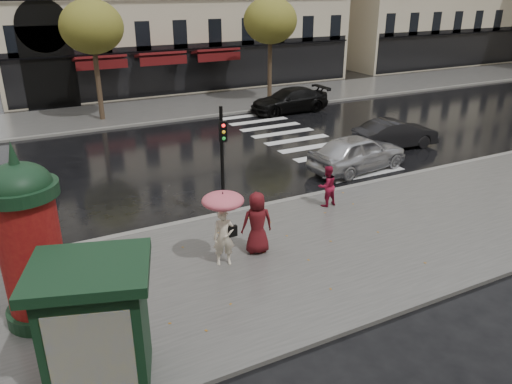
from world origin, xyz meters
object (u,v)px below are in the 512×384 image
man_burgundy (257,223)px  woman_umbrella (223,217)px  woman_red (327,186)px  traffic_light (223,152)px  morris_column (29,239)px  car_black (289,100)px  car_darkgrey (396,134)px  newsstand (96,324)px  car_silver (358,152)px

man_burgundy → woman_umbrella: bearing=21.7°
woman_red → man_burgundy: (-3.66, -1.80, 0.19)m
man_burgundy → traffic_light: bearing=-80.3°
morris_column → car_black: bearing=44.1°
car_darkgrey → car_black: size_ratio=0.84×
man_burgundy → newsstand: (-5.02, -3.15, 0.41)m
car_silver → car_black: car_silver is taller
morris_column → car_black: size_ratio=0.86×
man_burgundy → car_black: bearing=-111.9°
man_burgundy → traffic_light: traffic_light is taller
woman_umbrella → morris_column: (-4.73, -0.29, 0.62)m
woman_red → car_silver: bearing=-145.7°
morris_column → car_darkgrey: 17.90m
car_darkgrey → car_black: bearing=10.5°
morris_column → car_silver: (12.95, 4.97, -1.40)m
woman_red → morris_column: 9.87m
car_darkgrey → car_black: 8.70m
woman_red → car_black: woman_red is taller
man_burgundy → morris_column: (-5.85, -0.48, 1.13)m
car_silver → woman_umbrella: bearing=113.0°
car_silver → car_darkgrey: bearing=-71.4°
woman_umbrella → newsstand: bearing=-142.8°
car_darkgrey → car_silver: bearing=120.8°
morris_column → newsstand: (0.83, -2.67, -0.72)m
woman_red → newsstand: newsstand is taller
woman_red → traffic_light: 3.95m
newsstand → car_black: bearing=50.3°
traffic_light → car_silver: 7.43m
woman_red → man_burgundy: 4.08m
newsstand → car_darkgrey: bearing=30.7°
car_darkgrey → car_black: car_black is taller
newsstand → car_silver: (12.12, 7.64, -0.67)m
woman_red → traffic_light: bearing=-16.1°
car_black → woman_umbrella: bearing=-36.1°
newsstand → car_darkgrey: newsstand is taller
car_silver → man_burgundy: bearing=115.6°
newsstand → woman_umbrella: bearing=37.2°
car_black → traffic_light: bearing=-38.5°
man_burgundy → car_darkgrey: (10.69, 6.19, -0.35)m
morris_column → car_black: (15.79, 15.33, -1.45)m
car_black → man_burgundy: bearing=-33.6°
man_burgundy → newsstand: bearing=44.0°
traffic_light → man_burgundy: bearing=-92.2°
newsstand → woman_red: bearing=29.7°
woman_umbrella → morris_column: morris_column is taller
car_black → woman_red: bearing=-25.5°
man_burgundy → woman_red: bearing=-141.9°
woman_red → newsstand: bearing=25.9°
traffic_light → car_silver: bearing=15.2°
morris_column → woman_umbrella: bearing=3.5°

